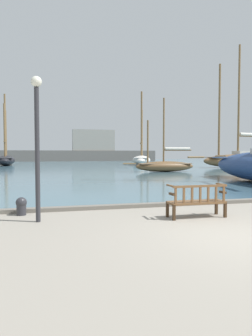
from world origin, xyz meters
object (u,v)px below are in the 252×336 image
at_px(mooring_bollard, 21,206).
at_px(sailboat_far_starboard, 6,159).
at_px(sailboat_distant_harbor, 141,159).
at_px(park_bench, 197,201).
at_px(sailboat_nearest_port, 240,158).
at_px(sailboat_far_port, 165,165).
at_px(lamp_post, 37,133).

bearing_deg(mooring_bollard, sailboat_far_starboard, 98.44).
distance_m(sailboat_distant_harbor, mooring_bollard, 37.38).
bearing_deg(mooring_bollard, sailboat_distant_harbor, 67.68).
xyz_separation_m(park_bench, sailboat_far_starboard, (-10.42, 39.73, 0.55)).
xyz_separation_m(park_bench, sailboat_distant_harbor, (9.45, 36.08, 0.50)).
bearing_deg(sailboat_nearest_port, park_bench, -126.89).
bearing_deg(sailboat_far_starboard, park_bench, -75.31).
distance_m(sailboat_far_port, mooring_bollard, 20.68).
relative_size(sailboat_nearest_port, sailboat_distant_harbor, 1.35).
xyz_separation_m(park_bench, mooring_bollard, (-4.74, 1.51, -0.19)).
bearing_deg(park_bench, sailboat_distant_harbor, 75.33).
bearing_deg(park_bench, sailboat_far_port, 71.02).
height_order(park_bench, sailboat_far_port, sailboat_far_port).
distance_m(sailboat_far_starboard, sailboat_far_port, 26.86).
height_order(sailboat_far_starboard, sailboat_distant_harbor, sailboat_distant_harbor).
bearing_deg(sailboat_distant_harbor, sailboat_far_starboard, 169.60).
bearing_deg(sailboat_distant_harbor, mooring_bollard, -112.32).
xyz_separation_m(sailboat_far_starboard, sailboat_nearest_port, (29.34, -14.52, 0.21)).
relative_size(sailboat_far_starboard, sailboat_distant_harbor, 0.97).
bearing_deg(sailboat_nearest_port, sailboat_distant_harbor, 131.07).
xyz_separation_m(sailboat_nearest_port, lamp_post, (-23.16, -24.70, 1.07)).
bearing_deg(sailboat_far_starboard, lamp_post, -81.05).
height_order(sailboat_far_port, sailboat_nearest_port, sailboat_nearest_port).
bearing_deg(lamp_post, sailboat_distant_harbor, 68.95).
distance_m(park_bench, sailboat_distant_harbor, 37.30).
height_order(sailboat_far_port, lamp_post, sailboat_far_port).
relative_size(sailboat_far_port, sailboat_nearest_port, 0.46).
bearing_deg(sailboat_distant_harbor, sailboat_nearest_port, -48.93).
bearing_deg(sailboat_nearest_port, mooring_bollard, -134.95).
distance_m(sailboat_far_port, lamp_post, 21.32).
bearing_deg(mooring_bollard, sailboat_nearest_port, 45.05).
bearing_deg(lamp_post, mooring_bollard, 116.76).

